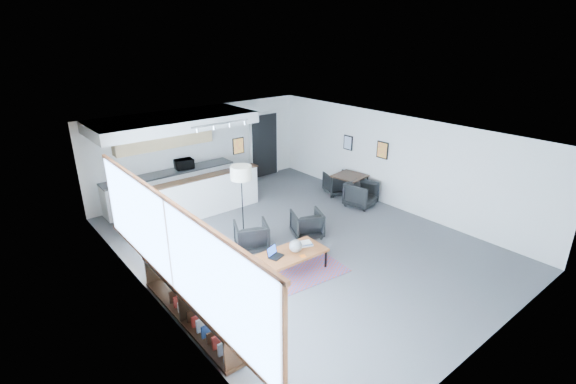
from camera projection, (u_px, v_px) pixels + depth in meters
room at (298, 191)px, 9.40m from camera, size 7.02×9.02×2.62m
window at (170, 247)px, 6.65m from camera, size 0.10×5.95×1.66m
console at (189, 307)px, 7.05m from camera, size 0.35×3.00×0.80m
kitchenette at (176, 160)px, 11.33m from camera, size 4.20×1.96×2.60m
doorway at (264, 145)px, 14.02m from camera, size 1.10×0.12×2.15m
track_light at (221, 125)px, 10.18m from camera, size 1.60×0.07×0.15m
wall_art_lower at (382, 150)px, 11.64m from camera, size 0.03×0.38×0.48m
wall_art_upper at (348, 143)px, 12.60m from camera, size 0.03×0.34×0.44m
kilim_rug at (293, 270)px, 8.69m from camera, size 2.18×1.59×0.01m
coffee_table at (293, 253)px, 8.54m from camera, size 1.40×0.79×0.45m
laptop at (274, 253)px, 8.34m from camera, size 0.35×0.32×0.21m
ceramic_pot at (296, 246)px, 8.48m from camera, size 0.27×0.27×0.27m
book_stack at (306, 243)px, 8.78m from camera, size 0.32×0.29×0.08m
coaster at (303, 256)px, 8.36m from camera, size 0.14×0.14×0.01m
armchair_left at (251, 235)px, 9.41m from camera, size 0.93×0.91×0.74m
armchair_right at (307, 223)px, 10.04m from camera, size 0.89×0.87×0.71m
floor_lamp at (241, 175)px, 9.73m from camera, size 0.64×0.64×1.75m
dining_table at (350, 177)px, 12.23m from camera, size 0.95×0.95×0.71m
dining_chair_near at (361, 195)px, 11.78m from camera, size 0.78×0.74×0.67m
dining_chair_far at (337, 184)px, 12.70m from camera, size 0.75×0.73×0.61m
microwave at (184, 163)px, 12.01m from camera, size 0.53×0.33×0.35m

